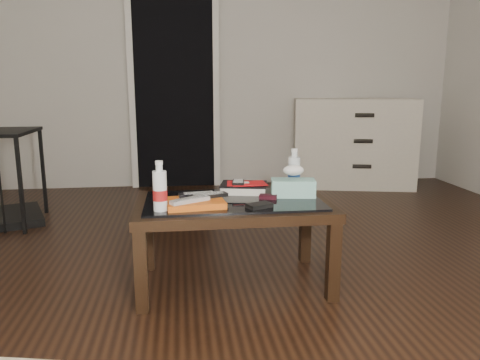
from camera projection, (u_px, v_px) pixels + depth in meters
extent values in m
plane|color=black|center=(250.00, 280.00, 2.55)|extent=(5.00, 5.00, 0.00)
plane|color=beige|center=(213.00, 53.00, 4.70)|extent=(5.00, 0.00, 5.00)
cube|color=black|center=(174.00, 88.00, 4.70)|extent=(0.80, 0.05, 2.00)
cube|color=silver|center=(131.00, 89.00, 4.61)|extent=(0.06, 0.04, 2.04)
cube|color=silver|center=(216.00, 88.00, 4.72)|extent=(0.06, 0.04, 2.04)
cube|color=black|center=(141.00, 271.00, 2.16)|extent=(0.06, 0.06, 0.40)
cube|color=black|center=(333.00, 262.00, 2.28)|extent=(0.06, 0.06, 0.40)
cube|color=black|center=(148.00, 236.00, 2.66)|extent=(0.06, 0.06, 0.40)
cube|color=black|center=(305.00, 229.00, 2.78)|extent=(0.06, 0.06, 0.40)
cube|color=black|center=(233.00, 207.00, 2.42)|extent=(1.00, 0.60, 0.05)
cube|color=black|center=(233.00, 201.00, 2.42)|extent=(0.90, 0.50, 0.01)
cube|color=beige|center=(353.00, 143.00, 4.80)|extent=(1.28, 0.75, 0.90)
cylinder|color=black|center=(362.00, 166.00, 4.59)|extent=(0.18, 0.08, 0.04)
cylinder|color=black|center=(363.00, 141.00, 4.54)|extent=(0.18, 0.08, 0.04)
cylinder|color=black|center=(365.00, 115.00, 4.49)|extent=(0.18, 0.08, 0.04)
cube|color=black|center=(21.00, 186.00, 3.26)|extent=(0.03, 0.03, 0.70)
cube|color=black|center=(43.00, 171.00, 3.80)|extent=(0.03, 0.03, 0.70)
cube|color=#D25913|center=(195.00, 203.00, 2.29)|extent=(0.30, 0.24, 0.03)
cube|color=#A3A3A7|center=(190.00, 200.00, 2.24)|extent=(0.20, 0.14, 0.02)
cube|color=black|center=(208.00, 195.00, 2.33)|extent=(0.21, 0.11, 0.02)
cube|color=black|center=(199.00, 194.00, 2.36)|extent=(0.20, 0.08, 0.02)
cube|color=black|center=(244.00, 188.00, 2.59)|extent=(0.29, 0.25, 0.05)
cube|color=red|center=(244.00, 183.00, 2.58)|extent=(0.20, 0.15, 0.01)
cube|color=black|center=(238.00, 182.00, 2.56)|extent=(0.08, 0.11, 0.02)
cube|color=black|center=(268.00, 197.00, 2.43)|extent=(0.10, 0.07, 0.02)
cube|color=black|center=(259.00, 205.00, 2.26)|extent=(0.14, 0.11, 0.02)
cylinder|color=white|center=(160.00, 186.00, 2.19)|extent=(0.08, 0.08, 0.24)
cylinder|color=white|center=(294.00, 170.00, 2.59)|extent=(0.07, 0.07, 0.24)
cube|color=teal|center=(293.00, 188.00, 2.48)|extent=(0.25, 0.15, 0.09)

